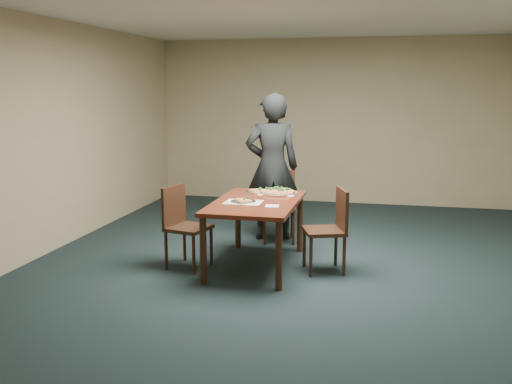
% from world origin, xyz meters
% --- Properties ---
extents(ground, '(8.00, 8.00, 0.00)m').
position_xyz_m(ground, '(0.00, 0.00, 0.00)').
color(ground, black).
rests_on(ground, ground).
extents(room_shell, '(8.00, 8.00, 8.00)m').
position_xyz_m(room_shell, '(0.00, 0.00, 1.74)').
color(room_shell, tan).
rests_on(room_shell, ground).
extents(dining_table, '(0.90, 1.50, 0.75)m').
position_xyz_m(dining_table, '(-0.42, 0.15, 0.66)').
color(dining_table, '#511C10').
rests_on(dining_table, ground).
extents(chair_far, '(0.50, 0.50, 0.91)m').
position_xyz_m(chair_far, '(-0.39, 1.32, 0.52)').
color(chair_far, black).
rests_on(chair_far, ground).
extents(chair_left, '(0.51, 0.51, 0.91)m').
position_xyz_m(chair_left, '(-1.22, -0.03, 0.52)').
color(chair_left, black).
rests_on(chair_left, ground).
extents(chair_right, '(0.54, 0.54, 0.91)m').
position_xyz_m(chair_right, '(0.41, 0.18, 0.52)').
color(chair_right, black).
rests_on(chair_right, ground).
extents(diner, '(0.79, 0.62, 1.91)m').
position_xyz_m(diner, '(-0.49, 1.38, 0.96)').
color(diner, black).
rests_on(diner, ground).
extents(placemat_main, '(0.42, 0.32, 0.00)m').
position_xyz_m(placemat_main, '(-0.27, 0.63, 0.75)').
color(placemat_main, white).
rests_on(placemat_main, dining_table).
extents(placemat_near, '(0.40, 0.30, 0.00)m').
position_xyz_m(placemat_near, '(-0.54, 0.05, 0.75)').
color(placemat_near, white).
rests_on(placemat_near, dining_table).
extents(pizza_pan, '(0.43, 0.43, 0.07)m').
position_xyz_m(pizza_pan, '(-0.27, 0.64, 0.77)').
color(pizza_pan, silver).
rests_on(pizza_pan, dining_table).
extents(slice_plate_near, '(0.28, 0.28, 0.06)m').
position_xyz_m(slice_plate_near, '(-0.54, 0.05, 0.76)').
color(slice_plate_near, silver).
rests_on(slice_plate_near, dining_table).
extents(slice_plate_far, '(0.28, 0.28, 0.06)m').
position_xyz_m(slice_plate_far, '(-0.52, 0.68, 0.76)').
color(slice_plate_far, silver).
rests_on(slice_plate_far, dining_table).
extents(napkin, '(0.16, 0.16, 0.01)m').
position_xyz_m(napkin, '(-0.19, -0.10, 0.75)').
color(napkin, white).
rests_on(napkin, dining_table).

